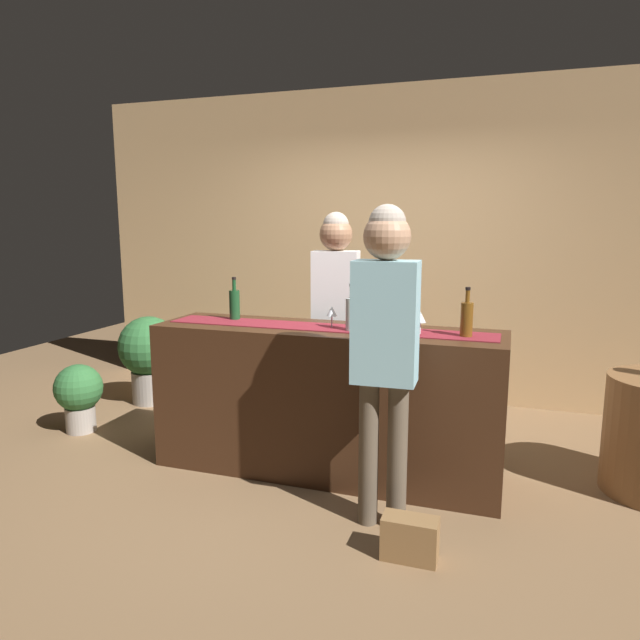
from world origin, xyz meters
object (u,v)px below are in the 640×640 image
at_px(wine_glass_mid_counter, 420,318).
at_px(wine_bottle_amber, 467,319).
at_px(potted_plant_tall, 149,353).
at_px(potted_plant_small, 79,393).
at_px(wine_bottle_clear, 351,313).
at_px(customer_sipping, 385,331).
at_px(wine_bottle_green, 235,304).
at_px(handbag, 410,538).
at_px(wine_glass_near_customer, 332,312).
at_px(bartender, 336,301).

bearing_deg(wine_glass_mid_counter, wine_bottle_amber, 4.59).
distance_m(potted_plant_tall, potted_plant_small, 0.85).
distance_m(wine_bottle_clear, customer_sipping, 0.61).
relative_size(wine_bottle_green, handbag, 1.08).
bearing_deg(handbag, wine_glass_near_customer, 128.51).
relative_size(wine_bottle_amber, potted_plant_tall, 0.37).
bearing_deg(potted_plant_small, potted_plant_tall, 84.06).
bearing_deg(wine_bottle_clear, potted_plant_small, 176.87).
bearing_deg(handbag, wine_bottle_clear, 123.88).
distance_m(wine_bottle_amber, wine_bottle_clear, 0.71).
bearing_deg(bartender, wine_glass_mid_counter, 132.92).
distance_m(wine_glass_near_customer, bartender, 0.59).
xyz_separation_m(wine_glass_near_customer, handbag, (0.68, -0.86, -0.99)).
bearing_deg(wine_bottle_clear, customer_sipping, -57.45).
bearing_deg(potted_plant_tall, potted_plant_small, -95.94).
relative_size(wine_glass_mid_counter, handbag, 0.51).
bearing_deg(bartender, wine_glass_near_customer, 97.87).
relative_size(wine_bottle_amber, wine_bottle_clear, 1.00).
height_order(wine_bottle_amber, wine_glass_near_customer, wine_bottle_amber).
relative_size(wine_glass_near_customer, bartender, 0.08).
xyz_separation_m(bartender, potted_plant_tall, (-1.91, 0.32, -0.62)).
height_order(wine_bottle_green, wine_glass_mid_counter, wine_bottle_green).
height_order(potted_plant_tall, potted_plant_small, potted_plant_tall).
bearing_deg(potted_plant_tall, wine_bottle_green, -31.79).
bearing_deg(wine_bottle_amber, customer_sipping, -124.56).
bearing_deg(wine_glass_near_customer, bartender, 104.69).
xyz_separation_m(wine_bottle_clear, wine_glass_mid_counter, (0.43, 0.01, -0.01)).
xyz_separation_m(wine_bottle_green, customer_sipping, (1.22, -0.66, -0.00)).
xyz_separation_m(wine_glass_mid_counter, potted_plant_tall, (-2.64, 0.94, -0.63)).
height_order(wine_bottle_amber, handbag, wine_bottle_amber).
xyz_separation_m(wine_bottle_amber, potted_plant_tall, (-2.91, 0.92, -0.63)).
bearing_deg(bartender, wine_bottle_amber, 142.42).
bearing_deg(wine_glass_mid_counter, potted_plant_small, 177.66).
height_order(wine_bottle_amber, customer_sipping, customer_sipping).
bearing_deg(bartender, potted_plant_tall, -16.45).
height_order(wine_bottle_green, bartender, bartender).
distance_m(wine_bottle_green, potted_plant_tall, 1.67).
bearing_deg(potted_plant_tall, customer_sipping, -30.12).
height_order(customer_sipping, potted_plant_tall, customer_sipping).
distance_m(wine_glass_mid_counter, potted_plant_small, 2.84).
relative_size(wine_bottle_clear, customer_sipping, 0.17).
relative_size(wine_glass_near_customer, potted_plant_small, 0.26).
xyz_separation_m(wine_bottle_clear, wine_bottle_green, (-0.89, 0.14, 0.00)).
distance_m(wine_bottle_green, wine_glass_near_customer, 0.75).
relative_size(wine_bottle_clear, handbag, 1.08).
bearing_deg(wine_glass_near_customer, handbag, -51.49).
bearing_deg(wine_bottle_green, handbag, -33.34).
relative_size(wine_glass_near_customer, customer_sipping, 0.08).
xyz_separation_m(wine_glass_mid_counter, handbag, (0.10, -0.81, -0.99)).
xyz_separation_m(wine_bottle_amber, wine_glass_near_customer, (-0.86, 0.03, -0.01)).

